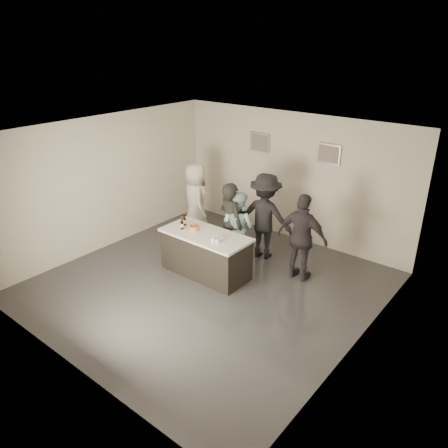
# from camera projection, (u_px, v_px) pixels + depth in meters

# --- Properties ---
(floor) EXTENTS (6.00, 6.00, 0.00)m
(floor) POSITION_uv_depth(u_px,v_px,m) (208.00, 285.00, 8.64)
(floor) COLOR #3D3D42
(floor) RESTS_ON ground
(ceiling) EXTENTS (6.00, 6.00, 0.00)m
(ceiling) POSITION_uv_depth(u_px,v_px,m) (206.00, 134.00, 7.44)
(ceiling) COLOR white
(wall_back) EXTENTS (6.00, 0.04, 3.00)m
(wall_back) POSITION_uv_depth(u_px,v_px,m) (291.00, 177.00, 10.18)
(wall_back) COLOR silver
(wall_back) RESTS_ON ground
(wall_front) EXTENTS (6.00, 0.04, 3.00)m
(wall_front) POSITION_uv_depth(u_px,v_px,m) (62.00, 280.00, 5.90)
(wall_front) COLOR silver
(wall_front) RESTS_ON ground
(wall_left) EXTENTS (0.04, 6.00, 3.00)m
(wall_left) POSITION_uv_depth(u_px,v_px,m) (106.00, 183.00, 9.77)
(wall_left) COLOR silver
(wall_left) RESTS_ON ground
(wall_right) EXTENTS (0.04, 6.00, 3.00)m
(wall_right) POSITION_uv_depth(u_px,v_px,m) (363.00, 265.00, 6.31)
(wall_right) COLOR silver
(wall_right) RESTS_ON ground
(picture_left) EXTENTS (0.54, 0.04, 0.44)m
(picture_left) POSITION_uv_depth(u_px,v_px,m) (260.00, 142.00, 10.40)
(picture_left) COLOR #B2B2B7
(picture_left) RESTS_ON wall_back
(picture_right) EXTENTS (0.54, 0.04, 0.44)m
(picture_right) POSITION_uv_depth(u_px,v_px,m) (329.00, 154.00, 9.36)
(picture_right) COLOR #B2B2B7
(picture_right) RESTS_ON wall_back
(bar_counter) EXTENTS (1.86, 0.86, 0.90)m
(bar_counter) POSITION_uv_depth(u_px,v_px,m) (206.00, 254.00, 8.89)
(bar_counter) COLOR white
(bar_counter) RESTS_ON ground
(cake) EXTENTS (0.21, 0.21, 0.08)m
(cake) POSITION_uv_depth(u_px,v_px,m) (194.00, 228.00, 8.86)
(cake) COLOR gold
(cake) RESTS_ON bar_counter
(beer_bottle_a) EXTENTS (0.07, 0.07, 0.26)m
(beer_bottle_a) POSITION_uv_depth(u_px,v_px,m) (184.00, 219.00, 9.05)
(beer_bottle_a) COLOR black
(beer_bottle_a) RESTS_ON bar_counter
(beer_bottle_b) EXTENTS (0.07, 0.07, 0.26)m
(beer_bottle_b) POSITION_uv_depth(u_px,v_px,m) (182.00, 223.00, 8.87)
(beer_bottle_b) COLOR black
(beer_bottle_b) RESTS_ON bar_counter
(tumbler_cluster) EXTENTS (0.19, 0.19, 0.08)m
(tumbler_cluster) POSITION_uv_depth(u_px,v_px,m) (217.00, 239.00, 8.39)
(tumbler_cluster) COLOR orange
(tumbler_cluster) RESTS_ON bar_counter
(candles) EXTENTS (0.24, 0.08, 0.01)m
(candles) POSITION_uv_depth(u_px,v_px,m) (183.00, 234.00, 8.69)
(candles) COLOR pink
(candles) RESTS_ON bar_counter
(person_main_black) EXTENTS (0.75, 0.58, 1.80)m
(person_main_black) POSITION_uv_depth(u_px,v_px,m) (231.00, 224.00, 9.18)
(person_main_black) COLOR black
(person_main_black) RESTS_ON ground
(person_main_blue) EXTENTS (0.78, 0.61, 1.59)m
(person_main_blue) POSITION_uv_depth(u_px,v_px,m) (238.00, 227.00, 9.27)
(person_main_blue) COLOR #A8DADC
(person_main_blue) RESTS_ON ground
(person_guest_left) EXTENTS (1.06, 0.98, 1.81)m
(person_guest_left) POSITION_uv_depth(u_px,v_px,m) (196.00, 200.00, 10.46)
(person_guest_left) COLOR silver
(person_guest_left) RESTS_ON ground
(person_guest_right) EXTENTS (1.07, 0.48, 1.80)m
(person_guest_right) POSITION_uv_depth(u_px,v_px,m) (302.00, 238.00, 8.54)
(person_guest_right) COLOR #302D35
(person_guest_right) RESTS_ON ground
(person_guest_back) EXTENTS (1.35, 0.95, 1.91)m
(person_guest_back) POSITION_uv_depth(u_px,v_px,m) (265.00, 216.00, 9.41)
(person_guest_back) COLOR black
(person_guest_back) RESTS_ON ground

